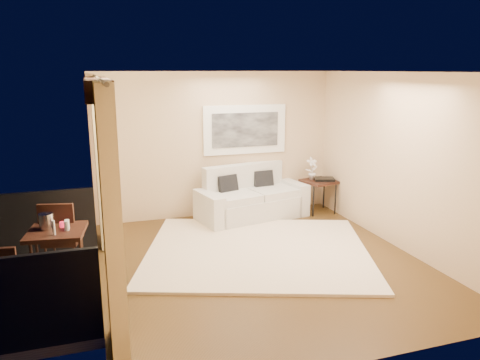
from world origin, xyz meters
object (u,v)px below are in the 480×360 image
sofa (250,200)px  balcony_chair_far (60,234)px  orchid (312,169)px  bistro_table (57,236)px  ice_bucket (46,221)px  side_table (319,183)px

sofa → balcony_chair_far: (-3.26, -1.67, 0.26)m
orchid → bistro_table: bearing=-155.4°
bistro_table → ice_bucket: 0.23m
side_table → bistro_table: (-4.66, -1.97, 0.13)m
ice_bucket → balcony_chair_far: bearing=68.7°
sofa → bistro_table: (-3.27, -2.06, 0.37)m
sofa → bistro_table: 3.89m
side_table → orchid: orchid is taller
orchid → bistro_table: size_ratio=0.55×
balcony_chair_far → sofa: bearing=-139.8°
bistro_table → ice_bucket: (-0.11, 0.08, 0.18)m
orchid → bistro_table: orchid is taller
side_table → balcony_chair_far: bearing=-161.2°
sofa → side_table: bearing=-15.8°
side_table → ice_bucket: bearing=-158.4°
sofa → ice_bucket: 3.96m
sofa → orchid: (1.27, 0.01, 0.51)m
balcony_chair_far → orchid: bearing=-146.5°
orchid → ice_bucket: size_ratio=2.21×
side_table → orchid: bearing=138.3°
bistro_table → balcony_chair_far: (0.01, 0.39, -0.10)m
side_table → balcony_chair_far: 4.91m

